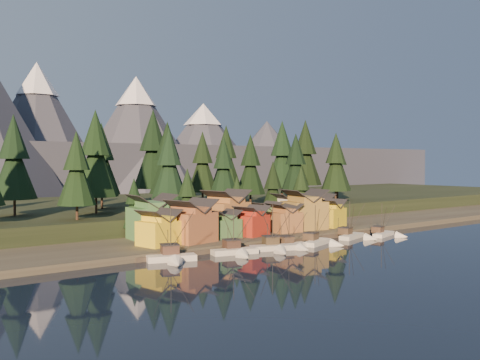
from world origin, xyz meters
TOP-DOWN VIEW (x-y plane):
  - ground at (0.00, 0.00)m, footprint 500.00×500.00m
  - shore_strip at (0.00, 40.00)m, footprint 400.00×50.00m
  - hillside at (0.00, 90.00)m, footprint 420.00×100.00m
  - dock at (0.00, 16.50)m, footprint 80.00×4.00m
  - mountain_ridge at (-4.20, 213.59)m, footprint 560.00×190.00m
  - boat_0 at (-33.54, 10.98)m, footprint 11.06×11.61m
  - boat_1 at (-17.89, 9.56)m, footprint 11.32×11.87m
  - boat_2 at (-7.60, 8.25)m, footprint 11.72×12.10m
  - boat_3 at (-1.75, 8.47)m, footprint 9.63×10.39m
  - boat_4 at (7.48, 8.05)m, footprint 10.65×11.05m
  - boat_5 at (22.65, 10.00)m, footprint 10.86×11.29m
  - boat_6 at (33.20, 7.67)m, footprint 10.12×10.55m
  - house_front_0 at (-29.75, 23.73)m, footprint 9.71×9.36m
  - house_front_1 at (-20.90, 23.90)m, footprint 11.59×11.28m
  - house_front_2 at (-10.30, 25.30)m, footprint 7.14×7.20m
  - house_front_3 at (-2.44, 23.77)m, footprint 9.07×8.80m
  - house_front_4 at (9.42, 24.21)m, footprint 8.59×9.12m
  - house_front_5 at (17.99, 25.02)m, footprint 12.56×11.80m
  - house_front_6 at (28.15, 24.76)m, footprint 9.63×9.31m
  - house_back_0 at (-26.28, 33.90)m, footprint 11.07×10.70m
  - house_back_1 at (-15.50, 32.58)m, footprint 7.65×7.73m
  - house_back_2 at (-2.69, 34.72)m, footprint 12.24×11.51m
  - house_back_3 at (7.72, 30.49)m, footprint 8.15×7.36m
  - house_back_4 at (20.45, 34.33)m, footprint 10.43×10.16m
  - house_back_5 at (31.76, 33.25)m, footprint 8.62×8.71m
  - tree_hill_1 at (-50.00, 68.00)m, footprint 11.95×11.95m
  - tree_hill_2 at (-40.00, 48.00)m, footprint 9.75×9.75m
  - tree_hill_3 at (-30.00, 60.00)m, footprint 12.71×12.71m
  - tree_hill_4 at (-22.00, 75.00)m, footprint 11.65×11.65m
  - tree_hill_5 at (-12.00, 50.00)m, footprint 10.55×10.55m
  - tree_hill_6 at (-4.00, 65.00)m, footprint 11.92×11.92m
  - tree_hill_7 at (6.00, 48.00)m, footprint 9.74×9.74m
  - tree_hill_8 at (14.00, 72.00)m, footprint 10.93×10.93m
  - tree_hill_9 at (22.00, 55.00)m, footprint 10.31×10.31m
  - tree_hill_10 at (30.00, 80.00)m, footprint 12.34×12.34m
  - tree_hill_11 at (38.00, 50.00)m, footprint 10.59×10.59m
  - tree_hill_12 at (46.00, 66.00)m, footprint 13.03×13.03m
  - tree_hill_13 at (56.00, 48.00)m, footprint 10.92×10.92m
  - tree_hill_14 at (64.00, 72.00)m, footprint 13.66×13.66m
  - tree_hill_15 at (0.00, 82.00)m, footprint 14.23×14.23m
  - tree_hill_17 at (68.00, 58.00)m, footprint 10.37×10.37m
  - tree_shore_0 at (-28.00, 40.00)m, footprint 6.53×6.53m
  - tree_shore_1 at (-12.00, 40.00)m, footprint 7.53×7.53m
  - tree_shore_2 at (5.00, 40.00)m, footprint 6.47×6.47m
  - tree_shore_3 at (19.00, 40.00)m, footprint 8.41×8.41m
  - tree_shore_4 at (31.00, 40.00)m, footprint 7.75×7.75m

SIDE VIEW (x-z plane):
  - ground at x=0.00m, z-range 0.00..0.00m
  - dock at x=0.00m, z-range 0.00..1.00m
  - shore_strip at x=0.00m, z-range 0.00..1.50m
  - boat_6 at x=33.20m, z-range -3.26..6.90m
  - boat_3 at x=-1.75m, z-range -3.26..7.01m
  - boat_5 at x=22.65m, z-range -3.54..7.57m
  - boat_4 at x=7.48m, z-range -3.53..7.63m
  - boat_2 at x=-7.60m, z-range -3.81..8.10m
  - boat_1 at x=-17.89m, z-range -3.74..8.08m
  - boat_0 at x=-33.54m, z-range -3.85..8.64m
  - hillside at x=0.00m, z-range 0.00..6.00m
  - house_front_2 at x=-10.30m, z-range 1.68..8.67m
  - house_front_3 at x=-2.44m, z-range 1.70..9.47m
  - house_front_4 at x=9.42m, z-range 1.70..9.55m
  - house_back_3 at x=7.72m, z-range 1.70..9.57m
  - house_back_1 at x=-15.50m, z-range 1.70..9.66m
  - house_front_6 at x=28.15m, z-range 1.70..9.76m
  - house_front_0 at x=-29.75m, z-range 1.71..9.99m
  - house_back_5 at x=31.76m, z-range 1.73..10.94m
  - house_back_4 at x=20.45m, z-range 1.74..11.40m
  - house_front_1 at x=-20.90m, z-range 1.76..12.02m
  - house_back_0 at x=-26.28m, z-range 1.78..12.94m
  - house_front_5 at x=17.99m, z-range 1.79..13.11m
  - house_back_2 at x=-2.69m, z-range 1.79..13.24m
  - tree_shore_2 at x=5.00m, z-range 2.19..17.26m
  - tree_shore_0 at x=-28.00m, z-range 2.20..17.41m
  - tree_shore_1 at x=-12.00m, z-range 2.31..19.85m
  - tree_shore_4 at x=31.00m, z-range 2.33..20.39m
  - tree_shore_3 at x=19.00m, z-range 2.41..21.99m
  - tree_hill_7 at x=6.00m, z-range 7.06..29.74m
  - tree_hill_2 at x=-40.00m, z-range 7.06..29.77m
  - tree_hill_9 at x=22.00m, z-range 7.12..31.14m
  - tree_hill_17 at x=68.00m, z-range 7.13..31.28m
  - tree_hill_5 at x=-12.00m, z-range 7.15..31.73m
  - tree_hill_11 at x=38.00m, z-range 7.15..31.82m
  - tree_hill_13 at x=56.00m, z-range 7.19..32.62m
  - tree_hill_8 at x=14.00m, z-range 7.19..32.65m
  - tree_hill_4 at x=-22.00m, z-range 7.27..34.41m
  - tree_hill_6 at x=-4.00m, z-range 7.30..35.06m
  - tree_hill_1 at x=-50.00m, z-range 7.30..35.13m
  - tree_hill_10 at x=30.00m, z-range 7.34..36.09m
  - tree_hill_3 at x=-30.00m, z-range 7.38..37.00m
  - tree_hill_12 at x=46.00m, z-range 7.42..37.76m
  - tree_hill_14 at x=64.00m, z-range 7.49..39.32m
  - tree_hill_15 at x=0.00m, z-range 7.55..40.70m
  - mountain_ridge at x=-4.20m, z-range -18.94..71.06m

